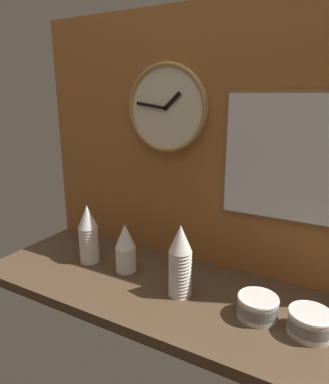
{
  "coord_description": "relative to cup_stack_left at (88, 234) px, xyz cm",
  "views": [
    {
      "loc": [
        52.6,
        -103.2,
        70.63
      ],
      "look_at": [
        -6.92,
        4.0,
        36.23
      ],
      "focal_mm": 32.0,
      "sensor_mm": 36.0,
      "label": 1
    }
  ],
  "objects": [
    {
      "name": "ground_plane",
      "position": [
        43.48,
        -1.52,
        -14.97
      ],
      "size": [
        160.0,
        56.0,
        4.0
      ],
      "primitive_type": "cube",
      "color": "#4C3826"
    },
    {
      "name": "cup_stack_left",
      "position": [
        0.0,
        0.0,
        0.0
      ],
      "size": [
        8.54,
        8.54,
        25.95
      ],
      "color": "white",
      "rests_on": "ground_plane"
    },
    {
      "name": "cup_stack_center_right",
      "position": [
        46.77,
        -4.22,
        0.66
      ],
      "size": [
        8.54,
        8.54,
        27.26
      ],
      "color": "white",
      "rests_on": "ground_plane"
    },
    {
      "name": "menu_board",
      "position": [
        76.47,
        22.83,
        36.0
      ],
      "size": [
        49.09,
        1.32,
        47.83
      ],
      "color": "olive"
    },
    {
      "name": "bowl_stack_far_right",
      "position": [
        91.43,
        -4.45,
        -8.9
      ],
      "size": [
        13.5,
        13.5,
        7.55
      ],
      "color": "beige",
      "rests_on": "ground_plane"
    },
    {
      "name": "wall_clock",
      "position": [
        26.62,
        21.94,
        52.9
      ],
      "size": [
        36.28,
        2.7,
        36.28
      ],
      "color": "beige"
    },
    {
      "name": "wall_tiled_back",
      "position": [
        43.48,
        24.98,
        39.53
      ],
      "size": [
        160.0,
        3.0,
        105.0
      ],
      "color": "#A3602D",
      "rests_on": "ground_plane"
    },
    {
      "name": "bowl_stack_right",
      "position": [
        75.27,
        -3.99,
        -8.9
      ],
      "size": [
        13.5,
        13.5,
        7.55
      ],
      "color": "beige",
      "rests_on": "ground_plane"
    },
    {
      "name": "cup_stack_center_left",
      "position": [
        19.02,
        0.84,
        -2.63
      ],
      "size": [
        8.54,
        8.54,
        20.68
      ],
      "color": "white",
      "rests_on": "ground_plane"
    }
  ]
}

